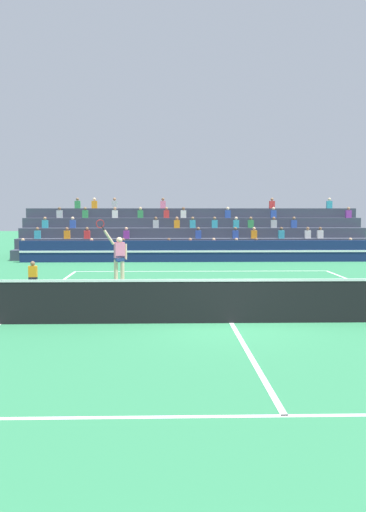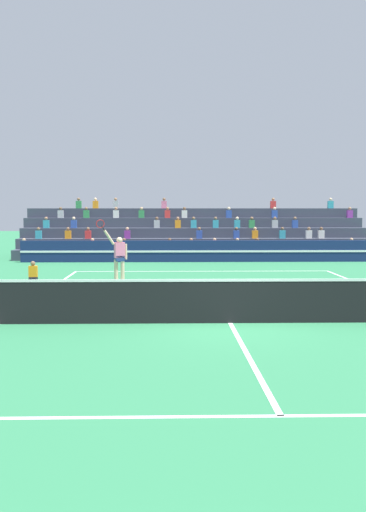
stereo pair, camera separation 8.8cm
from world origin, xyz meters
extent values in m
plane|color=#2D7A4C|center=(0.00, 0.00, 0.00)|extent=(120.00, 120.00, 0.00)
cube|color=white|center=(0.00, 11.90, 0.00)|extent=(11.00, 0.10, 0.01)
cube|color=white|center=(0.00, -6.43, 0.00)|extent=(8.25, 0.10, 0.01)
cube|color=white|center=(0.00, 6.43, 0.00)|extent=(8.25, 0.10, 0.01)
cube|color=white|center=(0.00, 0.00, 0.00)|extent=(0.10, 12.85, 0.01)
cube|color=black|center=(0.00, 0.00, 0.50)|extent=(11.90, 0.02, 1.00)
cube|color=white|center=(0.00, 0.00, 1.03)|extent=(11.90, 0.04, 0.06)
cube|color=navy|center=(0.00, 16.53, 0.55)|extent=(18.00, 0.24, 1.10)
cube|color=white|center=(0.00, 16.40, 0.55)|extent=(18.00, 0.02, 0.10)
cube|color=#383D4C|center=(0.00, 17.80, 0.28)|extent=(19.43, 0.95, 0.55)
cube|color=yellow|center=(3.26, 17.63, 0.77)|extent=(0.32, 0.22, 0.44)
sphere|color=brown|center=(3.26, 17.63, 1.09)|extent=(0.18, 0.18, 0.18)
cube|color=purple|center=(0.99, 17.63, 0.77)|extent=(0.32, 0.22, 0.44)
sphere|color=tan|center=(0.99, 17.63, 1.09)|extent=(0.18, 0.18, 0.18)
cube|color=yellow|center=(-3.82, 17.63, 0.77)|extent=(0.32, 0.22, 0.44)
sphere|color=brown|center=(-3.82, 17.63, 1.09)|extent=(0.18, 0.18, 0.18)
cube|color=#B2B2B7|center=(-9.09, 17.63, 0.77)|extent=(0.32, 0.22, 0.44)
sphere|color=tan|center=(-9.09, 17.63, 1.09)|extent=(0.18, 0.18, 0.18)
cube|color=pink|center=(-1.40, 17.63, 0.77)|extent=(0.32, 0.22, 0.44)
sphere|color=brown|center=(-1.40, 17.63, 1.09)|extent=(0.18, 0.18, 0.18)
cube|color=teal|center=(2.20, 17.63, 0.77)|extent=(0.32, 0.22, 0.44)
sphere|color=tan|center=(2.20, 17.63, 1.09)|extent=(0.18, 0.18, 0.18)
cube|color=black|center=(8.33, 17.63, 0.77)|extent=(0.32, 0.22, 0.44)
sphere|color=tan|center=(8.33, 17.63, 1.09)|extent=(0.18, 0.18, 0.18)
cube|color=pink|center=(-0.26, 17.63, 0.77)|extent=(0.32, 0.22, 0.44)
sphere|color=#9E7051|center=(-0.26, 17.63, 1.09)|extent=(0.18, 0.18, 0.18)
cube|color=red|center=(-5.49, 17.63, 0.77)|extent=(0.32, 0.22, 0.44)
sphere|color=tan|center=(-5.49, 17.63, 1.09)|extent=(0.18, 0.18, 0.18)
cube|color=#383D4C|center=(0.00, 18.75, 0.55)|extent=(19.43, 0.95, 1.10)
cube|color=orange|center=(3.28, 18.58, 1.32)|extent=(0.32, 0.22, 0.44)
sphere|color=tan|center=(3.28, 18.58, 1.64)|extent=(0.18, 0.18, 0.18)
cube|color=teal|center=(4.78, 18.58, 1.32)|extent=(0.32, 0.22, 0.44)
sphere|color=brown|center=(4.78, 18.58, 1.64)|extent=(0.18, 0.18, 0.18)
cube|color=silver|center=(6.24, 18.58, 1.32)|extent=(0.32, 0.22, 0.44)
sphere|color=brown|center=(6.24, 18.58, 1.64)|extent=(0.18, 0.18, 0.18)
cube|color=red|center=(-5.84, 18.58, 1.32)|extent=(0.32, 0.22, 0.44)
sphere|color=brown|center=(-5.84, 18.58, 1.64)|extent=(0.18, 0.18, 0.18)
cube|color=purple|center=(-3.71, 18.58, 1.32)|extent=(0.32, 0.22, 0.44)
sphere|color=tan|center=(-3.71, 18.58, 1.64)|extent=(0.18, 0.18, 0.18)
cube|color=orange|center=(-6.93, 18.58, 1.32)|extent=(0.32, 0.22, 0.44)
sphere|color=brown|center=(-6.93, 18.58, 1.64)|extent=(0.18, 0.18, 0.18)
cube|color=#2D4CA5|center=(0.22, 18.58, 1.32)|extent=(0.32, 0.22, 0.44)
sphere|color=brown|center=(0.22, 18.58, 1.64)|extent=(0.18, 0.18, 0.18)
cube|color=teal|center=(-8.52, 18.58, 1.32)|extent=(0.32, 0.22, 0.44)
sphere|color=brown|center=(-8.52, 18.58, 1.64)|extent=(0.18, 0.18, 0.18)
cube|color=silver|center=(6.93, 18.58, 1.32)|extent=(0.32, 0.22, 0.44)
sphere|color=brown|center=(6.93, 18.58, 1.64)|extent=(0.18, 0.18, 0.18)
cube|color=#2D4CA5|center=(2.25, 18.58, 1.32)|extent=(0.32, 0.22, 0.44)
sphere|color=brown|center=(2.25, 18.58, 1.64)|extent=(0.18, 0.18, 0.18)
cube|color=#383D4C|center=(0.00, 19.70, 0.83)|extent=(19.43, 0.95, 1.65)
cube|color=teal|center=(2.40, 19.53, 1.87)|extent=(0.32, 0.22, 0.44)
sphere|color=beige|center=(2.40, 19.53, 2.19)|extent=(0.18, 0.18, 0.18)
cube|color=teal|center=(-0.05, 19.53, 1.87)|extent=(0.32, 0.22, 0.44)
sphere|color=brown|center=(-0.05, 19.53, 2.19)|extent=(0.18, 0.18, 0.18)
cube|color=#B2B2B7|center=(4.53, 19.53, 1.87)|extent=(0.32, 0.22, 0.44)
sphere|color=brown|center=(4.53, 19.53, 2.19)|extent=(0.18, 0.18, 0.18)
cube|color=teal|center=(1.19, 19.53, 1.87)|extent=(0.32, 0.22, 0.44)
sphere|color=brown|center=(1.19, 19.53, 2.19)|extent=(0.18, 0.18, 0.18)
cube|color=#B2B2B7|center=(-2.12, 19.53, 1.87)|extent=(0.32, 0.22, 0.44)
sphere|color=brown|center=(-2.12, 19.53, 2.19)|extent=(0.18, 0.18, 0.18)
cube|color=#2D4CA5|center=(5.67, 19.53, 1.87)|extent=(0.32, 0.22, 0.44)
sphere|color=brown|center=(5.67, 19.53, 2.19)|extent=(0.18, 0.18, 0.18)
cube|color=orange|center=(-0.94, 19.53, 1.87)|extent=(0.32, 0.22, 0.44)
sphere|color=#9E7051|center=(-0.94, 19.53, 2.19)|extent=(0.18, 0.18, 0.18)
cube|color=teal|center=(-8.29, 19.53, 1.87)|extent=(0.32, 0.22, 0.44)
sphere|color=#9E7051|center=(-8.29, 19.53, 2.19)|extent=(0.18, 0.18, 0.18)
cube|color=#2D4CA5|center=(-6.76, 19.53, 1.87)|extent=(0.32, 0.22, 0.44)
sphere|color=beige|center=(-6.76, 19.53, 2.19)|extent=(0.18, 0.18, 0.18)
cube|color=#338C4C|center=(3.23, 19.53, 1.87)|extent=(0.32, 0.22, 0.44)
sphere|color=brown|center=(3.23, 19.53, 2.19)|extent=(0.18, 0.18, 0.18)
cube|color=#383D4C|center=(0.00, 20.65, 1.10)|extent=(19.43, 0.95, 2.20)
cube|color=#2D4CA5|center=(4.68, 20.48, 2.42)|extent=(0.32, 0.22, 0.44)
sphere|color=beige|center=(4.68, 20.48, 2.74)|extent=(0.18, 0.18, 0.18)
cube|color=#B2B2B7|center=(-7.65, 20.48, 2.42)|extent=(0.32, 0.22, 0.44)
sphere|color=brown|center=(-7.65, 20.48, 2.74)|extent=(0.18, 0.18, 0.18)
cube|color=silver|center=(-0.54, 20.48, 2.42)|extent=(0.32, 0.22, 0.44)
sphere|color=brown|center=(-0.54, 20.48, 2.74)|extent=(0.18, 0.18, 0.18)
cube|color=#338C4C|center=(-3.02, 20.48, 2.42)|extent=(0.32, 0.22, 0.44)
sphere|color=tan|center=(-3.02, 20.48, 2.74)|extent=(0.18, 0.18, 0.18)
cube|color=red|center=(-1.52, 20.48, 2.42)|extent=(0.32, 0.22, 0.44)
sphere|color=#9E7051|center=(-1.52, 20.48, 2.74)|extent=(0.18, 0.18, 0.18)
cube|color=#2D4CA5|center=(2.02, 20.48, 2.42)|extent=(0.32, 0.22, 0.44)
sphere|color=beige|center=(2.02, 20.48, 2.74)|extent=(0.18, 0.18, 0.18)
cube|color=silver|center=(-4.48, 20.48, 2.42)|extent=(0.32, 0.22, 0.44)
sphere|color=#9E7051|center=(-4.48, 20.48, 2.74)|extent=(0.18, 0.18, 0.18)
cube|color=#338C4C|center=(-6.19, 20.48, 2.42)|extent=(0.32, 0.22, 0.44)
sphere|color=brown|center=(-6.19, 20.48, 2.74)|extent=(0.18, 0.18, 0.18)
cube|color=purple|center=(9.06, 20.48, 2.42)|extent=(0.32, 0.22, 0.44)
sphere|color=#9E7051|center=(9.06, 20.48, 2.74)|extent=(0.18, 0.18, 0.18)
cube|color=#383D4C|center=(0.00, 21.60, 1.38)|extent=(19.43, 0.95, 2.75)
cube|color=red|center=(4.76, 21.43, 2.97)|extent=(0.32, 0.22, 0.44)
sphere|color=#9E7051|center=(4.76, 21.43, 3.29)|extent=(0.18, 0.18, 0.18)
cube|color=orange|center=(-5.76, 21.43, 2.97)|extent=(0.32, 0.22, 0.44)
sphere|color=beige|center=(-5.76, 21.43, 3.29)|extent=(0.18, 0.18, 0.18)
cube|color=#B2B2B7|center=(-4.58, 21.43, 2.97)|extent=(0.32, 0.22, 0.44)
sphere|color=#9E7051|center=(-4.58, 21.43, 3.29)|extent=(0.18, 0.18, 0.18)
cube|color=#338C4C|center=(-6.76, 21.43, 2.97)|extent=(0.32, 0.22, 0.44)
sphere|color=brown|center=(-6.76, 21.43, 3.29)|extent=(0.18, 0.18, 0.18)
cube|color=teal|center=(8.19, 21.43, 2.97)|extent=(0.32, 0.22, 0.44)
sphere|color=beige|center=(8.19, 21.43, 3.29)|extent=(0.18, 0.18, 0.18)
cube|color=pink|center=(-1.72, 21.43, 2.97)|extent=(0.32, 0.22, 0.44)
sphere|color=brown|center=(-1.72, 21.43, 3.29)|extent=(0.18, 0.18, 0.18)
cube|color=black|center=(-6.36, 7.52, 0.06)|extent=(0.28, 0.36, 0.12)
cube|color=black|center=(-6.36, 7.52, 0.18)|extent=(0.28, 0.24, 0.18)
cube|color=orange|center=(-6.36, 7.52, 0.47)|extent=(0.30, 0.18, 0.40)
sphere|color=brown|center=(-6.36, 7.52, 0.76)|extent=(0.17, 0.17, 0.17)
cylinder|color=beige|center=(-3.13, 7.47, 0.45)|extent=(0.14, 0.14, 0.90)
cylinder|color=beige|center=(-3.36, 7.45, 0.45)|extent=(0.14, 0.14, 0.90)
cube|color=navy|center=(-3.23, 7.45, 0.94)|extent=(0.37, 0.31, 0.20)
cube|color=pink|center=(-3.23, 7.45, 1.24)|extent=(0.41, 0.33, 0.56)
sphere|color=beige|center=(-3.23, 7.45, 1.60)|extent=(0.22, 0.22, 0.22)
cube|color=white|center=(-3.11, 7.43, 0.04)|extent=(0.21, 0.29, 0.09)
cube|color=white|center=(-3.35, 7.42, 0.04)|extent=(0.21, 0.29, 0.09)
cylinder|color=beige|center=(-3.01, 7.54, 1.18)|extent=(0.09, 0.09, 0.56)
cylinder|color=beige|center=(-3.59, 7.29, 1.71)|extent=(0.41, 0.24, 0.55)
cylinder|color=black|center=(-3.79, 7.21, 2.04)|extent=(0.15, 0.09, 0.20)
torus|color=#B21E1E|center=(-3.88, 7.17, 2.19)|extent=(0.40, 0.19, 0.43)
sphere|color=#C6DB33|center=(-3.31, 6.12, 0.03)|extent=(0.07, 0.07, 0.07)
camera|label=1|loc=(-1.56, -14.06, 2.72)|focal=42.00mm
camera|label=2|loc=(-1.47, -14.07, 2.72)|focal=42.00mm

